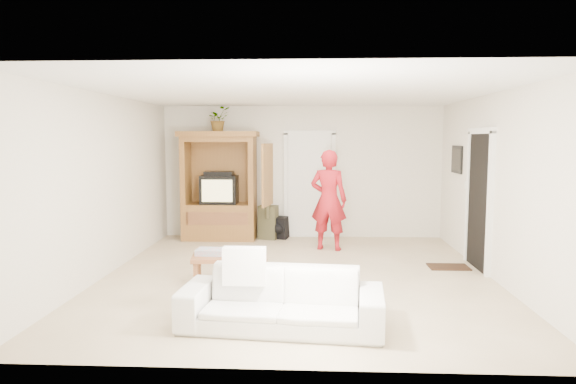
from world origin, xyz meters
The scene contains 19 objects.
floor centered at (0.00, 0.00, 0.00)m, with size 6.00×6.00×0.00m, color tan.
ceiling centered at (0.00, 0.00, 2.60)m, with size 6.00×6.00×0.00m, color white.
wall_back centered at (0.00, 3.00, 1.30)m, with size 5.50×5.50×0.00m, color silver.
wall_front centered at (0.00, -3.00, 1.30)m, with size 5.50×5.50×0.00m, color silver.
wall_left centered at (-2.75, 0.00, 1.30)m, with size 6.00×6.00×0.00m, color silver.
wall_right centered at (2.75, 0.00, 1.30)m, with size 6.00×6.00×0.00m, color silver.
armoire centered at (-1.58, 2.66, 0.91)m, with size 1.82×1.14×2.10m.
door_back centered at (0.15, 2.97, 1.02)m, with size 0.85×0.05×2.04m, color white.
doorway_right centered at (2.73, 0.60, 1.02)m, with size 0.05×0.90×2.04m, color black.
framed_picture centered at (2.73, 1.90, 1.60)m, with size 0.03×0.60×0.48m, color black.
doormat centered at (2.30, 0.60, 0.01)m, with size 0.60×0.40×0.02m, color #382316.
plant centered at (-1.60, 2.63, 2.33)m, with size 0.42×0.36×0.46m, color #4C7238.
man centered at (0.50, 1.79, 0.89)m, with size 0.65×0.42×1.77m, color #A9161F.
sofa centered at (-0.10, -2.03, 0.30)m, with size 2.09×0.82×0.61m, color silver.
coffee_table centered at (-0.92, -0.34, 0.33)m, with size 1.07×0.67×0.38m.
towel centered at (-1.17, -0.34, 0.42)m, with size 0.38×0.28×0.08m, color #F55163.
candle centered at (-0.78, -0.29, 0.43)m, with size 0.08×0.08×0.10m, color tan.
backpack_black centered at (-0.44, 2.72, 0.21)m, with size 0.35×0.20×0.43m, color black, non-canonical shape.
backpack_olive centered at (-0.65, 2.70, 0.33)m, with size 0.35×0.26×0.66m, color #47442B, non-canonical shape.
Camera 1 is at (0.22, -7.19, 1.97)m, focal length 32.00 mm.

